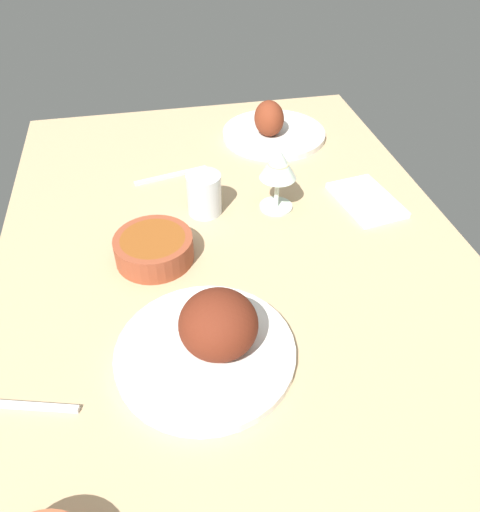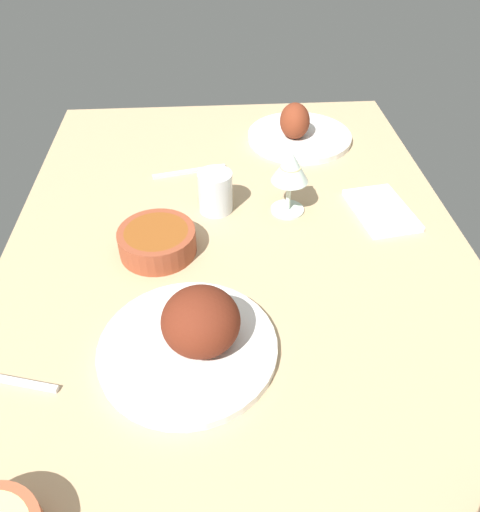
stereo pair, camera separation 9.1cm
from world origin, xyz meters
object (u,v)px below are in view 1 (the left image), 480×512
(plate_center_main, at_px, (272,129))
(fork_loose, at_px, (171,176))
(wine_glass, at_px, (278,167))
(spoon_loose, at_px, (19,405))
(water_tumbler, at_px, (204,194))
(plate_near_viewer, at_px, (212,338))
(folded_napkin, at_px, (366,200))
(bowl_soup, at_px, (154,248))

(plate_center_main, bearing_deg, fork_loose, -62.80)
(wine_glass, xyz_separation_m, spoon_loose, (0.40, -0.47, -0.10))
(water_tumbler, height_order, spoon_loose, water_tumbler)
(plate_near_viewer, distance_m, folded_napkin, 0.52)
(plate_center_main, distance_m, wine_glass, 0.33)
(fork_loose, bearing_deg, bowl_soup, -114.18)
(folded_napkin, height_order, spoon_loose, folded_napkin)
(water_tumbler, bearing_deg, bowl_soup, -40.98)
(wine_glass, relative_size, spoon_loose, 0.82)
(water_tumbler, relative_size, fork_loose, 0.50)
(folded_napkin, relative_size, spoon_loose, 0.97)
(wine_glass, bearing_deg, spoon_loose, -50.10)
(bowl_soup, bearing_deg, water_tumbler, 139.02)
(wine_glass, xyz_separation_m, water_tumbler, (-0.02, -0.15, -0.06))
(folded_napkin, xyz_separation_m, fork_loose, (-0.19, -0.40, -0.00))
(plate_near_viewer, xyz_separation_m, water_tumbler, (-0.37, 0.04, 0.01))
(folded_napkin, height_order, fork_loose, folded_napkin)
(water_tumbler, distance_m, spoon_loose, 0.53)
(bowl_soup, relative_size, folded_napkin, 0.88)
(plate_center_main, height_order, spoon_loose, plate_center_main)
(plate_center_main, bearing_deg, spoon_loose, -37.63)
(plate_near_viewer, relative_size, spoon_loose, 1.61)
(bowl_soup, xyz_separation_m, spoon_loose, (0.28, -0.21, -0.02))
(plate_center_main, height_order, folded_napkin, plate_center_main)
(plate_near_viewer, height_order, spoon_loose, plate_near_viewer)
(plate_center_main, distance_m, folded_napkin, 0.35)
(folded_napkin, bearing_deg, plate_center_main, -159.02)
(wine_glass, bearing_deg, bowl_soup, -66.31)
(folded_napkin, bearing_deg, spoon_loose, -60.71)
(plate_center_main, bearing_deg, water_tumbler, -36.85)
(folded_napkin, bearing_deg, fork_loose, -114.81)
(bowl_soup, bearing_deg, wine_glass, 113.69)
(plate_center_main, bearing_deg, bowl_soup, -38.18)
(bowl_soup, xyz_separation_m, water_tumbler, (-0.13, 0.11, 0.02))
(plate_center_main, relative_size, fork_loose, 1.53)
(water_tumbler, bearing_deg, fork_loose, -159.04)
(plate_near_viewer, xyz_separation_m, fork_loose, (-0.52, -0.01, -0.03))
(plate_center_main, bearing_deg, plate_near_viewer, -21.56)
(plate_near_viewer, distance_m, spoon_loose, 0.29)
(folded_napkin, distance_m, fork_loose, 0.45)
(wine_glass, height_order, folded_napkin, wine_glass)
(bowl_soup, bearing_deg, plate_near_viewer, 16.37)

